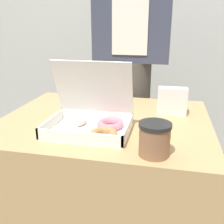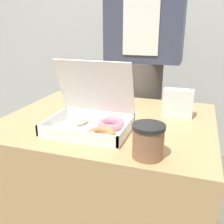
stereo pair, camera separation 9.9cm
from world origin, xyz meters
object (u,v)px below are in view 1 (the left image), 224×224
Objects in this scene: donut_box at (89,121)px; coffee_cup at (154,139)px; napkin_holder at (172,101)px; person_customer at (132,55)px.

donut_box is 2.89× the size of coffee_cup.
donut_box reaches higher than napkin_holder.
napkin_holder is (0.05, 0.41, 0.01)m from coffee_cup.
person_customer is at bearing 103.19° from coffee_cup.
coffee_cup is at bearing -76.81° from person_customer.
napkin_holder is at bearing -59.64° from person_customer.
coffee_cup is at bearing -97.41° from napkin_holder.
donut_box is at bearing 151.08° from coffee_cup.
coffee_cup is (0.25, -0.14, 0.01)m from donut_box.
napkin_holder is 0.51m from person_customer.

